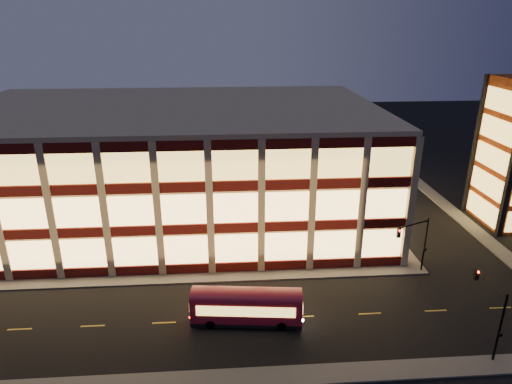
{
  "coord_description": "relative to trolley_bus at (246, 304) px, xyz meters",
  "views": [
    {
      "loc": [
        3.53,
        -38.92,
        24.46
      ],
      "look_at": [
        6.92,
        8.0,
        6.42
      ],
      "focal_mm": 32.0,
      "sensor_mm": 36.0,
      "label": 1
    }
  ],
  "objects": [
    {
      "name": "sidewalk_near",
      "position": [
        -5.07,
        -6.65,
        -1.68
      ],
      "size": [
        100.0,
        2.0,
        0.15
      ],
      "primitive_type": "cube",
      "color": "#514F4C",
      "rests_on": "ground"
    },
    {
      "name": "sidewalk_office_south",
      "position": [
        -8.07,
        7.35,
        -1.68
      ],
      "size": [
        54.0,
        2.0,
        0.15
      ],
      "primitive_type": "cube",
      "color": "#514F4C",
      "rests_on": "ground"
    },
    {
      "name": "office_building",
      "position": [
        -7.99,
        23.26,
        5.5
      ],
      "size": [
        50.45,
        30.45,
        14.5
      ],
      "color": "tan",
      "rests_on": "ground"
    },
    {
      "name": "traffic_signal_near",
      "position": [
        18.43,
        -4.68,
        2.38
      ],
      "size": [
        0.32,
        4.45,
        6.0
      ],
      "color": "black",
      "rests_on": "ground"
    },
    {
      "name": "sidewalk_office_east",
      "position": [
        17.93,
        23.35,
        -1.68
      ],
      "size": [
        2.0,
        30.0,
        0.15
      ],
      "primitive_type": "cube",
      "color": "#514F4C",
      "rests_on": "ground"
    },
    {
      "name": "ground",
      "position": [
        -5.07,
        6.35,
        -1.75
      ],
      "size": [
        200.0,
        200.0,
        0.0
      ],
      "primitive_type": "plane",
      "color": "black",
      "rests_on": "ground"
    },
    {
      "name": "traffic_signal_far",
      "position": [
        17.14,
        6.58,
        2.36
      ],
      "size": [
        3.79,
        1.87,
        6.0
      ],
      "color": "black",
      "rests_on": "ground"
    },
    {
      "name": "sidewalk_tower_west",
      "position": [
        28.93,
        23.35,
        -1.68
      ],
      "size": [
        2.0,
        30.0,
        0.15
      ],
      "primitive_type": "cube",
      "color": "#514F4C",
      "rests_on": "ground"
    },
    {
      "name": "trolley_bus",
      "position": [
        0.0,
        0.0,
        0.0
      ],
      "size": [
        9.53,
        3.35,
        3.16
      ],
      "rotation": [
        0.0,
        0.0,
        -0.11
      ],
      "color": "maroon",
      "rests_on": "ground"
    }
  ]
}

